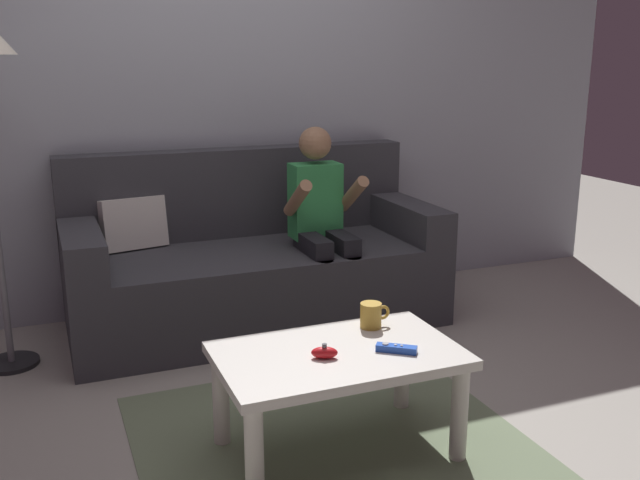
% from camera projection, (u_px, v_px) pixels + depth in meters
% --- Properties ---
extents(ground_plane, '(10.34, 10.34, 0.00)m').
position_uv_depth(ground_plane, '(302.00, 415.00, 2.80)').
color(ground_plane, '#9E998E').
extents(wall_back, '(5.17, 0.05, 2.50)m').
position_uv_depth(wall_back, '(205.00, 79.00, 3.79)').
color(wall_back, '#999EA8').
rests_on(wall_back, ground).
extents(couch, '(1.89, 0.80, 0.89)m').
position_uv_depth(couch, '(253.00, 265.00, 3.72)').
color(couch, '#38383D').
rests_on(couch, ground).
extents(person_seated_on_couch, '(0.36, 0.44, 1.03)m').
position_uv_depth(person_seated_on_couch, '(322.00, 217.00, 3.60)').
color(person_seated_on_couch, black).
rests_on(person_seated_on_couch, ground).
extents(coffee_table, '(0.84, 0.51, 0.38)m').
position_uv_depth(coffee_table, '(338.00, 368.00, 2.47)').
color(coffee_table, beige).
rests_on(coffee_table, ground).
extents(area_rug, '(1.37, 1.39, 0.01)m').
position_uv_depth(area_rug, '(337.00, 449.00, 2.55)').
color(area_rug, '#6B7A5B').
rests_on(area_rug, ground).
extents(game_remote_blue_near_edge, '(0.13, 0.11, 0.03)m').
position_uv_depth(game_remote_blue_near_edge, '(396.00, 349.00, 2.44)').
color(game_remote_blue_near_edge, blue).
rests_on(game_remote_blue_near_edge, coffee_table).
extents(nunchuk_red, '(0.10, 0.07, 0.05)m').
position_uv_depth(nunchuk_red, '(324.00, 352.00, 2.39)').
color(nunchuk_red, red).
rests_on(nunchuk_red, coffee_table).
extents(coffee_mug, '(0.12, 0.08, 0.09)m').
position_uv_depth(coffee_mug, '(372.00, 315.00, 2.65)').
color(coffee_mug, '#B78C2D').
rests_on(coffee_mug, coffee_table).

